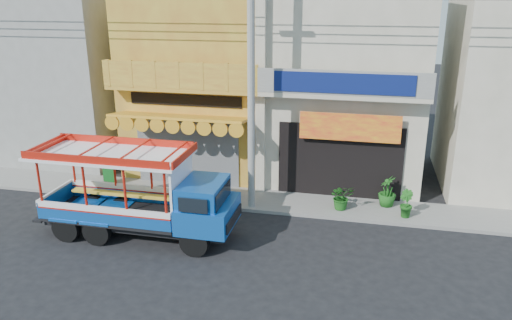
% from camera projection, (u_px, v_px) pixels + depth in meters
% --- Properties ---
extents(ground, '(90.00, 90.00, 0.00)m').
position_uv_depth(ground, '(259.00, 256.00, 14.92)').
color(ground, black).
rests_on(ground, ground).
extents(sidewalk, '(30.00, 2.00, 0.12)m').
position_uv_depth(sidewalk, '(282.00, 202.00, 18.60)').
color(sidewalk, slate).
rests_on(sidewalk, ground).
extents(shophouse_left, '(6.00, 7.50, 8.24)m').
position_uv_depth(shophouse_left, '(209.00, 74.00, 21.79)').
color(shophouse_left, '#B36E27').
rests_on(shophouse_left, ground).
extents(shophouse_right, '(6.00, 6.75, 8.24)m').
position_uv_depth(shophouse_right, '(348.00, 79.00, 20.56)').
color(shophouse_right, '#AFA78F').
rests_on(shophouse_right, ground).
extents(party_pilaster, '(0.35, 0.30, 8.00)m').
position_uv_depth(party_pilaster, '(261.00, 92.00, 18.33)').
color(party_pilaster, '#AFA78F').
rests_on(party_pilaster, ground).
extents(filler_building_left, '(6.00, 6.00, 7.60)m').
position_uv_depth(filler_building_left, '(66.00, 75.00, 23.37)').
color(filler_building_left, gray).
rests_on(filler_building_left, ground).
extents(utility_pole, '(28.00, 0.26, 9.00)m').
position_uv_depth(utility_pole, '(255.00, 71.00, 16.54)').
color(utility_pole, gray).
rests_on(utility_pole, ground).
extents(songthaew_truck, '(6.39, 2.18, 2.98)m').
position_uv_depth(songthaew_truck, '(151.00, 196.00, 15.65)').
color(songthaew_truck, black).
rests_on(songthaew_truck, ground).
extents(green_sign, '(0.58, 0.38, 0.89)m').
position_uv_depth(green_sign, '(109.00, 175.00, 20.08)').
color(green_sign, black).
rests_on(green_sign, sidewalk).
extents(potted_plant_a, '(1.04, 0.97, 0.93)m').
position_uv_depth(potted_plant_a, '(342.00, 197.00, 17.76)').
color(potted_plant_a, '#1B5618').
rests_on(potted_plant_a, sidewalk).
extents(potted_plant_b, '(0.61, 0.66, 0.96)m').
position_uv_depth(potted_plant_b, '(406.00, 204.00, 17.15)').
color(potted_plant_b, '#1B5618').
rests_on(potted_plant_b, sidewalk).
extents(potted_plant_c, '(0.64, 0.64, 1.13)m').
position_uv_depth(potted_plant_c, '(387.00, 191.00, 17.99)').
color(potted_plant_c, '#1B5618').
rests_on(potted_plant_c, sidewalk).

